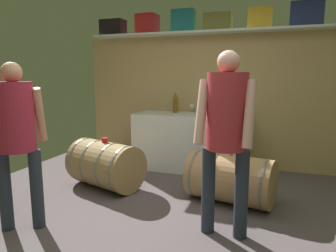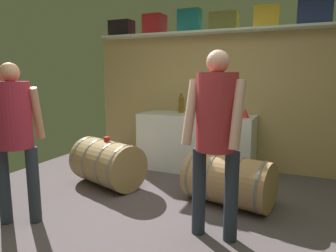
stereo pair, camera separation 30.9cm
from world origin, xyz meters
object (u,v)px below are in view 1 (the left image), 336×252
at_px(toolcase_yellow, 260,19).
at_px(wine_bottle_amber, 175,104).
at_px(toolcase_olive, 218,22).
at_px(toolcase_black, 113,28).
at_px(red_funnel, 241,112).
at_px(wine_bottle_dark, 222,105).
at_px(work_cabinet, 191,142).
at_px(wine_barrel_far, 231,179).
at_px(wine_bottle_clear, 231,107).
at_px(wine_glass, 192,107).
at_px(winemaker_pouring, 226,126).
at_px(toolcase_teal, 183,21).
at_px(toolcase_navy, 307,15).
at_px(wine_barrel_near, 106,164).
at_px(visitor_tasting, 16,129).
at_px(toolcase_red, 148,24).
at_px(tasting_cup, 105,140).

bearing_deg(toolcase_yellow, wine_bottle_amber, -176.91).
bearing_deg(wine_bottle_amber, toolcase_olive, 11.49).
xyz_separation_m(toolcase_black, toolcase_yellow, (2.33, 0.00, 0.01)).
bearing_deg(red_funnel, wine_bottle_dark, 144.50).
bearing_deg(work_cabinet, toolcase_black, 170.62).
bearing_deg(wine_barrel_far, wine_bottle_clear, 110.12).
distance_m(wine_glass, winemaker_pouring, 2.25).
bearing_deg(wine_bottle_dark, toolcase_yellow, 11.54).
bearing_deg(wine_bottle_amber, red_funnel, -10.60).
height_order(toolcase_teal, toolcase_navy, toolcase_teal).
bearing_deg(wine_bottle_clear, winemaker_pouring, -83.93).
height_order(toolcase_olive, wine_bottle_dark, toolcase_olive).
distance_m(toolcase_black, work_cabinet, 2.29).
height_order(toolcase_black, toolcase_yellow, toolcase_yellow).
height_order(wine_bottle_dark, wine_bottle_clear, wine_bottle_dark).
distance_m(toolcase_olive, wine_bottle_clear, 1.27).
bearing_deg(wine_bottle_amber, toolcase_yellow, 5.90).
height_order(wine_barrel_near, wine_barrel_far, wine_barrel_near).
height_order(red_funnel, visitor_tasting, visitor_tasting).
relative_size(toolcase_red, toolcase_teal, 0.91).
xyz_separation_m(toolcase_black, winemaker_pouring, (2.19, -2.07, -1.20)).
xyz_separation_m(toolcase_teal, wine_barrel_far, (0.95, -1.31, -1.98)).
relative_size(wine_bottle_amber, wine_barrel_far, 0.29).
relative_size(toolcase_black, winemaker_pouring, 0.24).
bearing_deg(toolcase_red, wine_barrel_far, -38.22).
xyz_separation_m(toolcase_yellow, work_cabinet, (-0.92, -0.23, -1.80)).
bearing_deg(winemaker_pouring, wine_bottle_amber, -59.04).
xyz_separation_m(wine_glass, tasting_cup, (-0.79, -1.35, -0.32)).
xyz_separation_m(toolcase_olive, wine_bottle_dark, (0.11, -0.10, -1.21)).
xyz_separation_m(toolcase_navy, red_funnel, (-0.79, -0.32, -1.32)).
xyz_separation_m(wine_bottle_clear, wine_barrel_near, (-1.43, -1.18, -0.68)).
relative_size(toolcase_yellow, visitor_tasting, 0.21).
distance_m(toolcase_red, work_cabinet, 1.99).
relative_size(toolcase_red, wine_bottle_amber, 1.05).
distance_m(wine_bottle_amber, visitor_tasting, 2.54).
bearing_deg(wine_bottle_amber, toolcase_red, 166.29).
xyz_separation_m(toolcase_red, visitor_tasting, (-0.25, -2.55, -1.28)).
height_order(wine_bottle_dark, red_funnel, wine_bottle_dark).
xyz_separation_m(toolcase_red, wine_bottle_amber, (0.51, -0.12, -1.24)).
xyz_separation_m(toolcase_navy, wine_barrel_far, (-0.78, -1.31, -1.97)).
bearing_deg(wine_barrel_far, work_cabinet, 136.37).
relative_size(winemaker_pouring, visitor_tasting, 1.06).
distance_m(wine_glass, wine_barrel_far, 1.69).
relative_size(wine_bottle_amber, wine_glass, 2.32).
xyz_separation_m(work_cabinet, wine_barrel_far, (0.74, -1.08, -0.15)).
xyz_separation_m(toolcase_teal, wine_bottle_clear, (0.78, -0.16, -1.27)).
distance_m(toolcase_navy, wine_barrel_near, 3.35).
relative_size(toolcase_yellow, wine_barrel_far, 0.32).
height_order(toolcase_olive, toolcase_navy, toolcase_navy).
distance_m(wine_bottle_clear, tasting_cup, 1.88).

